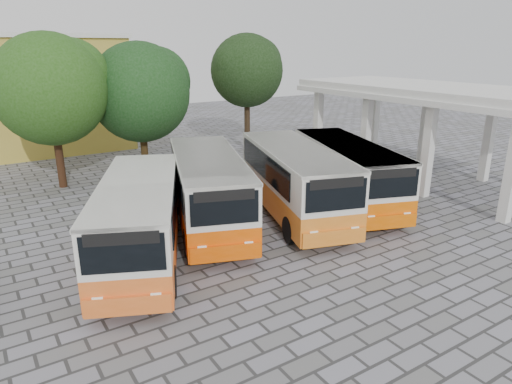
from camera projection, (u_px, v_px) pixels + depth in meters
ground at (333, 241)px, 18.43m from camera, size 90.00×90.00×0.00m
terminal_shelter at (431, 94)px, 25.50m from camera, size 6.80×15.80×5.40m
bus_far_left at (140, 216)px, 16.18m from camera, size 5.72×8.97×3.01m
bus_centre_left at (209, 187)px, 19.37m from camera, size 5.38×9.25×3.13m
bus_centre_right at (295, 177)px, 20.60m from camera, size 5.19×9.36×3.18m
bus_far_right at (347, 170)px, 22.09m from camera, size 5.28×9.08×3.07m
tree_left at (51, 86)px, 23.81m from camera, size 6.15×5.85×8.26m
tree_middle at (141, 89)px, 26.92m from camera, size 6.16×5.87×7.80m
tree_right at (247, 68)px, 32.80m from camera, size 5.47×5.21×8.38m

